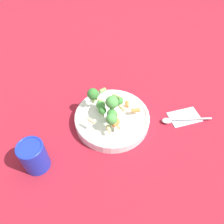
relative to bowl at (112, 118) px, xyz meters
The scene contains 6 objects.
ground_plane 0.02m from the bowl, ahead, with size 3.00×3.00×0.00m, color maroon.
bowl is the anchor object (origin of this frame).
pasta_salad 0.07m from the bowl, 99.55° to the left, with size 0.20×0.19×0.10m.
cup 0.29m from the bowl, 127.78° to the left, with size 0.08×0.08×0.11m.
napkin 0.27m from the bowl, 84.44° to the right, with size 0.10×0.13×0.01m.
spoon 0.24m from the bowl, 88.32° to the right, with size 0.03×0.18×0.01m.
Camera 1 is at (-0.50, -0.01, 0.63)m, focal length 35.00 mm.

